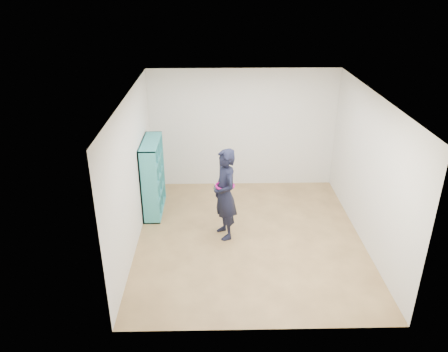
{
  "coord_description": "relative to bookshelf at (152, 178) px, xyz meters",
  "views": [
    {
      "loc": [
        -0.61,
        -6.68,
        4.34
      ],
      "look_at": [
        -0.45,
        0.3,
        1.09
      ],
      "focal_mm": 35.0,
      "sensor_mm": 36.0,
      "label": 1
    }
  ],
  "objects": [
    {
      "name": "ceiling",
      "position": [
        1.85,
        -1.06,
        1.88
      ],
      "size": [
        4.5,
        4.5,
        0.0
      ],
      "primitive_type": "plane",
      "color": "white",
      "rests_on": "wall_back"
    },
    {
      "name": "floor",
      "position": [
        1.85,
        -1.06,
        -0.72
      ],
      "size": [
        4.5,
        4.5,
        0.0
      ],
      "primitive_type": "plane",
      "color": "brown",
      "rests_on": "ground"
    },
    {
      "name": "wall_right",
      "position": [
        3.85,
        -1.06,
        0.58
      ],
      "size": [
        0.02,
        4.5,
        2.6
      ],
      "primitive_type": "cube",
      "color": "silver",
      "rests_on": "floor"
    },
    {
      "name": "smartphone",
      "position": [
        1.24,
        -0.92,
        0.23
      ],
      "size": [
        0.06,
        0.1,
        0.14
      ],
      "rotation": [
        0.41,
        0.0,
        0.48
      ],
      "color": "silver",
      "rests_on": "person"
    },
    {
      "name": "bookshelf",
      "position": [
        0.0,
        0.0,
        0.0
      ],
      "size": [
        0.32,
        1.11,
        1.48
      ],
      "color": "teal",
      "rests_on": "floor"
    },
    {
      "name": "wall_front",
      "position": [
        1.85,
        -3.31,
        0.58
      ],
      "size": [
        4.0,
        0.02,
        2.6
      ],
      "primitive_type": "cube",
      "color": "silver",
      "rests_on": "floor"
    },
    {
      "name": "wall_left",
      "position": [
        -0.15,
        -1.06,
        0.58
      ],
      "size": [
        0.02,
        4.5,
        2.6
      ],
      "primitive_type": "cube",
      "color": "silver",
      "rests_on": "floor"
    },
    {
      "name": "person",
      "position": [
        1.41,
        -0.97,
        0.12
      ],
      "size": [
        0.58,
        0.71,
        1.67
      ],
      "rotation": [
        0.0,
        0.0,
        -1.23
      ],
      "color": "black",
      "rests_on": "floor"
    },
    {
      "name": "wall_back",
      "position": [
        1.85,
        1.19,
        0.58
      ],
      "size": [
        4.0,
        0.02,
        2.6
      ],
      "primitive_type": "cube",
      "color": "silver",
      "rests_on": "floor"
    }
  ]
}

